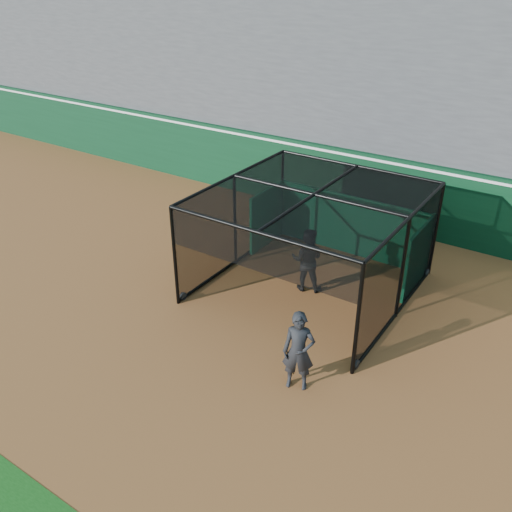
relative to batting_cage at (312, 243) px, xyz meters
The scene contains 6 objects.
ground 3.85m from the batting_cage, 105.75° to the right, with size 120.00×120.00×0.00m, color brown.
outfield_wall 5.15m from the batting_cage, 100.90° to the left, with size 50.00×0.50×2.50m.
grandstand 9.39m from the batting_cage, 96.29° to the left, with size 50.00×7.85×8.95m.
batting_cage is the anchor object (origin of this frame).
batter 0.50m from the batting_cage, 118.50° to the right, with size 0.89×0.70×1.84m, color black.
on_deck_player 4.13m from the batting_cage, 65.07° to the right, with size 0.80×0.67×1.87m.
Camera 1 is at (6.95, -8.26, 8.10)m, focal length 38.00 mm.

